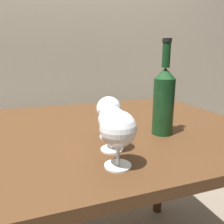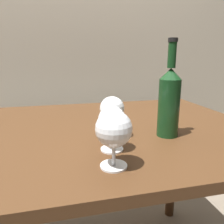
% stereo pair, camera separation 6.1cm
% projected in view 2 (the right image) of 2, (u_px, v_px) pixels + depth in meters
% --- Properties ---
extents(back_wall, '(5.00, 0.08, 2.60)m').
position_uv_depth(back_wall, '(63.00, 16.00, 1.56)').
color(back_wall, '#B2A893').
rests_on(back_wall, ground_plane).
extents(dining_table, '(1.35, 0.86, 0.77)m').
position_uv_depth(dining_table, '(78.00, 153.00, 0.84)').
color(dining_table, '#472B16').
rests_on(dining_table, ground_plane).
extents(wine_glass_pinot, '(0.09, 0.09, 0.14)m').
position_uv_depth(wine_glass_pinot, '(114.00, 130.00, 0.52)').
color(wine_glass_pinot, white).
rests_on(wine_glass_pinot, dining_table).
extents(wine_glass_white, '(0.08, 0.08, 0.13)m').
position_uv_depth(wine_glass_white, '(112.00, 121.00, 0.61)').
color(wine_glass_white, white).
rests_on(wine_glass_white, dining_table).
extents(wine_glass_rose, '(0.08, 0.08, 0.14)m').
position_uv_depth(wine_glass_rose, '(112.00, 110.00, 0.71)').
color(wine_glass_rose, white).
rests_on(wine_glass_rose, dining_table).
extents(wine_bottle, '(0.07, 0.07, 0.31)m').
position_uv_depth(wine_bottle, '(169.00, 100.00, 0.72)').
color(wine_bottle, '#143819').
rests_on(wine_bottle, dining_table).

